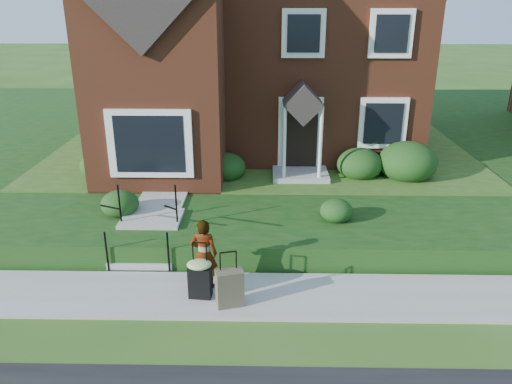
{
  "coord_description": "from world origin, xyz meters",
  "views": [
    {
      "loc": [
        0.17,
        -8.4,
        5.48
      ],
      "look_at": [
        -0.03,
        2.0,
        1.45
      ],
      "focal_mm": 35.0,
      "sensor_mm": 36.0,
      "label": 1
    }
  ],
  "objects_px": {
    "woman": "(204,254)",
    "suitcase_black": "(200,277)",
    "front_steps": "(148,233)",
    "suitcase_olive": "(230,288)"
  },
  "relations": [
    {
      "from": "front_steps",
      "to": "suitcase_olive",
      "type": "height_order",
      "value": "front_steps"
    },
    {
      "from": "front_steps",
      "to": "woman",
      "type": "bearing_deg",
      "value": -47.03
    },
    {
      "from": "woman",
      "to": "suitcase_olive",
      "type": "xyz_separation_m",
      "value": [
        0.54,
        -0.64,
        -0.36
      ]
    },
    {
      "from": "suitcase_olive",
      "to": "front_steps",
      "type": "bearing_deg",
      "value": 116.65
    },
    {
      "from": "suitcase_black",
      "to": "woman",
      "type": "bearing_deg",
      "value": 88.79
    },
    {
      "from": "woman",
      "to": "suitcase_olive",
      "type": "bearing_deg",
      "value": 132.3
    },
    {
      "from": "woman",
      "to": "suitcase_black",
      "type": "height_order",
      "value": "woman"
    },
    {
      "from": "suitcase_olive",
      "to": "woman",
      "type": "bearing_deg",
      "value": 114.73
    },
    {
      "from": "woman",
      "to": "front_steps",
      "type": "bearing_deg",
      "value": -45.04
    },
    {
      "from": "front_steps",
      "to": "suitcase_black",
      "type": "bearing_deg",
      "value": -53.88
    }
  ]
}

